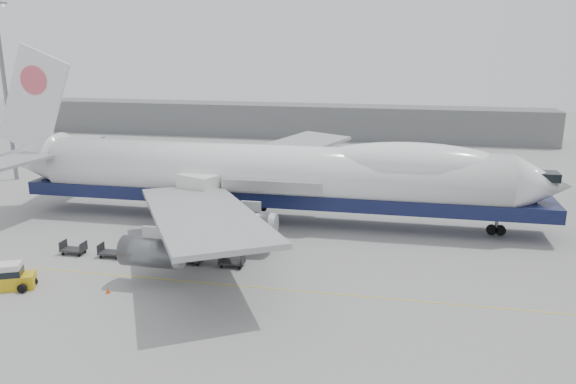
# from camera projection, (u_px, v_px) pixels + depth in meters

# --- Properties ---
(ground) EXTENTS (260.00, 260.00, 0.00)m
(ground) POSITION_uv_depth(u_px,v_px,m) (241.00, 259.00, 53.84)
(ground) COLOR gray
(ground) RESTS_ON ground
(apron_line) EXTENTS (60.00, 0.15, 0.01)m
(apron_line) POSITION_uv_depth(u_px,v_px,m) (222.00, 284.00, 48.17)
(apron_line) COLOR gold
(apron_line) RESTS_ON ground
(hangar) EXTENTS (110.00, 8.00, 7.00)m
(hangar) POSITION_uv_depth(u_px,v_px,m) (286.00, 121.00, 121.06)
(hangar) COLOR slate
(hangar) RESTS_ON ground
(floodlight_mast) EXTENTS (2.40, 2.40, 25.43)m
(floodlight_mast) POSITION_uv_depth(u_px,v_px,m) (4.00, 83.00, 80.81)
(floodlight_mast) COLOR slate
(floodlight_mast) RESTS_ON ground
(airliner) EXTENTS (67.00, 55.30, 19.98)m
(airliner) POSITION_uv_depth(u_px,v_px,m) (275.00, 174.00, 63.60)
(airliner) COLOR white
(airliner) RESTS_ON ground
(catering_truck) EXTENTS (5.10, 4.34, 6.01)m
(catering_truck) POSITION_uv_depth(u_px,v_px,m) (199.00, 197.00, 62.19)
(catering_truck) COLOR navy
(catering_truck) RESTS_ON ground
(baggage_tug) EXTENTS (3.46, 2.73, 2.24)m
(baggage_tug) POSITION_uv_depth(u_px,v_px,m) (13.00, 277.00, 47.16)
(baggage_tug) COLOR gold
(baggage_tug) RESTS_ON ground
(traffic_cone) EXTENTS (0.35, 0.35, 0.52)m
(traffic_cone) POSITION_uv_depth(u_px,v_px,m) (108.00, 290.00, 46.47)
(traffic_cone) COLOR #D7480B
(traffic_cone) RESTS_ON ground
(dolly_0) EXTENTS (2.30, 1.35, 1.30)m
(dolly_0) POSITION_uv_depth(u_px,v_px,m) (74.00, 249.00, 54.87)
(dolly_0) COLOR #2D2D30
(dolly_0) RESTS_ON ground
(dolly_1) EXTENTS (2.30, 1.35, 1.30)m
(dolly_1) POSITION_uv_depth(u_px,v_px,m) (112.00, 252.00, 54.10)
(dolly_1) COLOR #2D2D30
(dolly_1) RESTS_ON ground
(dolly_2) EXTENTS (2.30, 1.35, 1.30)m
(dolly_2) POSITION_uv_depth(u_px,v_px,m) (151.00, 255.00, 53.34)
(dolly_2) COLOR #2D2D30
(dolly_2) RESTS_ON ground
(dolly_3) EXTENTS (2.30, 1.35, 1.30)m
(dolly_3) POSITION_uv_depth(u_px,v_px,m) (191.00, 258.00, 52.57)
(dolly_3) COLOR #2D2D30
(dolly_3) RESTS_ON ground
(dolly_4) EXTENTS (2.30, 1.35, 1.30)m
(dolly_4) POSITION_uv_depth(u_px,v_px,m) (232.00, 261.00, 51.80)
(dolly_4) COLOR #2D2D30
(dolly_4) RESTS_ON ground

